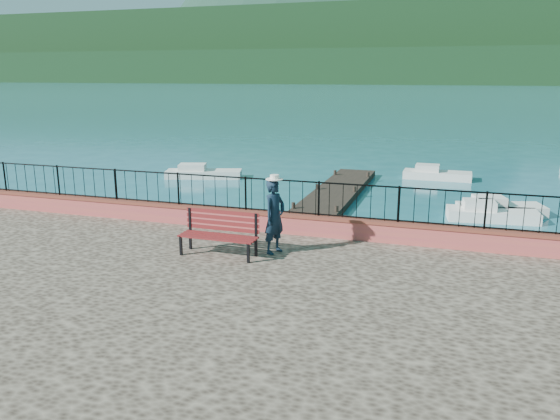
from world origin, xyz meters
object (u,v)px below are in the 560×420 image
Objects in this scene: park_bench at (219,243)px; boat_0 at (220,221)px; boat_3 at (204,171)px; boat_4 at (437,172)px; person at (275,217)px; boat_1 at (493,210)px; boat_2 at (501,205)px.

park_bench is 0.49× the size of boat_0.
boat_0 and boat_3 have the same top height.
park_bench is at bearing -103.16° from boat_4.
person is 6.53m from boat_0.
boat_1 is (9.63, 4.87, 0.00)m from boat_0.
park_bench reaches higher than boat_0.
person is at bearing 27.74° from park_bench.
boat_1 is 1.01× the size of boat_2.
boat_4 is (-2.43, 8.35, 0.00)m from boat_1.
park_bench is 0.48× the size of boat_3.
boat_1 and boat_4 have the same top height.
boat_4 is (7.20, 13.22, 0.00)m from boat_0.
boat_0 is at bearing 115.09° from park_bench.
boat_0 is (-3.81, 5.01, -1.76)m from person.
person reaches higher than boat_4.
boat_0 is 10.94m from boat_3.
boat_4 is (3.40, 18.23, -1.76)m from person.
boat_3 is (-14.87, 4.74, 0.00)m from boat_1.
boat_3 and boat_4 have the same top height.
boat_3 is (-7.77, 15.25, -1.13)m from park_bench.
boat_4 is at bearing 77.03° from park_bench.
boat_0 and boat_1 have the same top height.
boat_4 is at bearing 100.13° from boat_1.
person is at bearing -75.07° from boat_3.
boat_1 is at bearing -10.60° from person.
boat_2 is at bearing -68.23° from boat_4.
boat_3 is (-9.05, 14.61, -1.76)m from person.
boat_0 is 1.21× the size of boat_2.
boat_4 is at bearing 9.38° from person.
boat_3 is at bearing -163.06° from boat_4.
person is 0.56× the size of boat_2.
person is at bearing -126.64° from boat_1.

